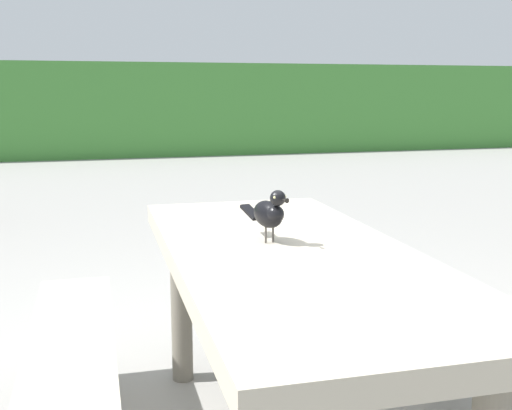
{
  "coord_description": "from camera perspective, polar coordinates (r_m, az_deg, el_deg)",
  "views": [
    {
      "loc": [
        -0.6,
        -2.13,
        1.24
      ],
      "look_at": [
        0.0,
        -0.01,
        0.84
      ],
      "focal_mm": 44.35,
      "sensor_mm": 36.0,
      "label": 1
    }
  ],
  "objects": [
    {
      "name": "picnic_table_foreground",
      "position": [
        2.08,
        3.16,
        -8.9
      ],
      "size": [
        1.72,
        1.82,
        0.74
      ],
      "color": "#B2A893",
      "rests_on": "ground"
    },
    {
      "name": "bird_grackle",
      "position": [
        2.08,
        1.27,
        -0.68
      ],
      "size": [
        0.11,
        0.28,
        0.18
      ],
      "color": "black",
      "rests_on": "picnic_table_foreground"
    },
    {
      "name": "hedge_wall",
      "position": [
        12.88,
        -13.3,
        8.44
      ],
      "size": [
        28.0,
        2.31,
        1.73
      ],
      "primitive_type": "cube",
      "color": "#428438",
      "rests_on": "ground"
    }
  ]
}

